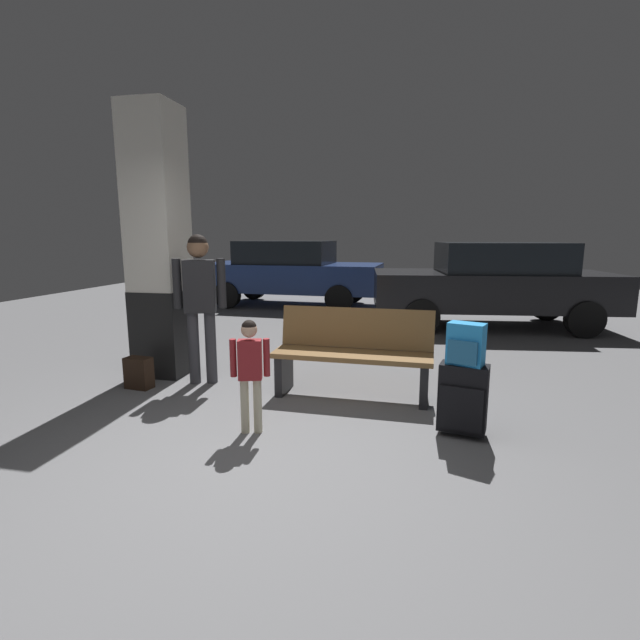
# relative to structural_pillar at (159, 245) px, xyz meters

# --- Properties ---
(ground_plane) EXTENTS (18.00, 18.00, 0.10)m
(ground_plane) POSITION_rel_structural_pillar_xyz_m (1.79, 1.97, -1.57)
(ground_plane) COLOR slate
(structural_pillar) EXTENTS (0.57, 0.57, 3.06)m
(structural_pillar) POSITION_rel_structural_pillar_xyz_m (0.00, 0.00, 0.00)
(structural_pillar) COLOR black
(structural_pillar) RESTS_ON ground_plane
(bench) EXTENTS (1.62, 0.58, 0.89)m
(bench) POSITION_rel_structural_pillar_xyz_m (2.31, -0.33, -1.08)
(bench) COLOR brown
(bench) RESTS_ON ground_plane
(suitcase) EXTENTS (0.41, 0.30, 0.60)m
(suitcase) POSITION_rel_structural_pillar_xyz_m (3.32, -1.13, -1.20)
(suitcase) COLOR black
(suitcase) RESTS_ON ground_plane
(backpack_bright) EXTENTS (0.32, 0.27, 0.34)m
(backpack_bright) POSITION_rel_structural_pillar_xyz_m (3.32, -1.13, -0.75)
(backpack_bright) COLOR #268CD8
(backpack_bright) RESTS_ON suitcase
(child) EXTENTS (0.32, 0.19, 0.96)m
(child) POSITION_rel_structural_pillar_xyz_m (1.61, -1.43, -0.93)
(child) COLOR beige
(child) RESTS_ON ground_plane
(adult) EXTENTS (0.54, 0.29, 1.64)m
(adult) POSITION_rel_structural_pillar_xyz_m (0.62, -0.27, -0.50)
(adult) COLOR #38383D
(adult) RESTS_ON ground_plane
(backpack_dark_floor) EXTENTS (0.30, 0.22, 0.34)m
(backpack_dark_floor) POSITION_rel_structural_pillar_xyz_m (0.02, -0.58, -1.35)
(backpack_dark_floor) COLOR black
(backpack_dark_floor) RESTS_ON ground_plane
(parked_car_far) EXTENTS (4.17, 1.93, 1.51)m
(parked_car_far) POSITION_rel_structural_pillar_xyz_m (-0.00, 5.66, -0.71)
(parked_car_far) COLOR navy
(parked_car_far) RESTS_ON ground_plane
(parked_car_near) EXTENTS (4.27, 2.17, 1.51)m
(parked_car_near) POSITION_rel_structural_pillar_xyz_m (4.25, 3.83, -0.71)
(parked_car_near) COLOR black
(parked_car_near) RESTS_ON ground_plane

